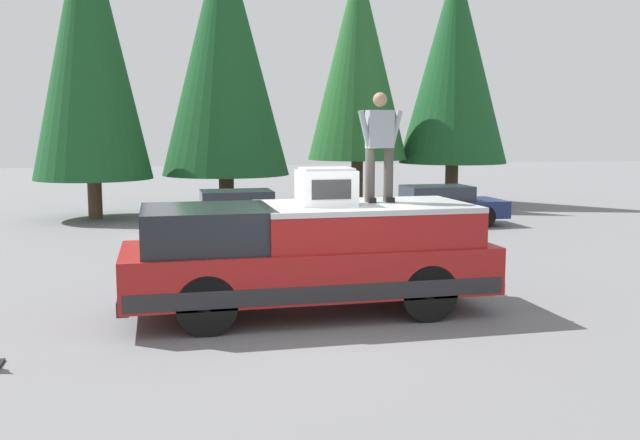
# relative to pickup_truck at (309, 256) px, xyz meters

# --- Properties ---
(ground_plane) EXTENTS (90.00, 90.00, 0.00)m
(ground_plane) POSITION_rel_pickup_truck_xyz_m (-0.48, 0.19, -0.87)
(ground_plane) COLOR slate
(pickup_truck) EXTENTS (2.01, 5.54, 1.65)m
(pickup_truck) POSITION_rel_pickup_truck_xyz_m (0.00, 0.00, 0.00)
(pickup_truck) COLOR maroon
(pickup_truck) RESTS_ON ground
(compressor_unit) EXTENTS (0.65, 0.84, 0.56)m
(compressor_unit) POSITION_rel_pickup_truck_xyz_m (-0.08, -0.26, 1.05)
(compressor_unit) COLOR silver
(compressor_unit) RESTS_ON pickup_truck
(person_on_truck_bed) EXTENTS (0.29, 0.72, 1.69)m
(person_on_truck_bed) POSITION_rel_pickup_truck_xyz_m (0.18, -1.17, 1.68)
(person_on_truck_bed) COLOR #423D38
(person_on_truck_bed) RESTS_ON pickup_truck
(parked_car_navy) EXTENTS (1.64, 4.10, 1.16)m
(parked_car_navy) POSITION_rel_pickup_truck_xyz_m (8.76, -5.61, -0.29)
(parked_car_navy) COLOR navy
(parked_car_navy) RESTS_ON ground
(parked_car_white) EXTENTS (1.64, 4.10, 1.16)m
(parked_car_white) POSITION_rel_pickup_truck_xyz_m (8.48, 0.24, -0.29)
(parked_car_white) COLOR white
(parked_car_white) RESTS_ON ground
(conifer_far_left) EXTENTS (3.98, 3.98, 8.98)m
(conifer_far_left) POSITION_rel_pickup_truck_xyz_m (14.28, -8.55, 4.37)
(conifer_far_left) COLOR #4C3826
(conifer_far_left) RESTS_ON ground
(conifer_left) EXTENTS (3.55, 3.55, 8.84)m
(conifer_left) POSITION_rel_pickup_truck_xyz_m (14.24, -4.85, 4.38)
(conifer_left) COLOR #4C3826
(conifer_left) RESTS_ON ground
(conifer_center_left) EXTENTS (4.23, 4.23, 9.44)m
(conifer_center_left) POSITION_rel_pickup_truck_xyz_m (13.50, -0.06, 4.47)
(conifer_center_left) COLOR #4C3826
(conifer_center_left) RESTS_ON ground
(conifer_center_right) EXTENTS (3.61, 3.61, 9.69)m
(conifer_center_right) POSITION_rel_pickup_truck_xyz_m (12.64, 4.13, 4.59)
(conifer_center_right) COLOR #4C3826
(conifer_center_right) RESTS_ON ground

